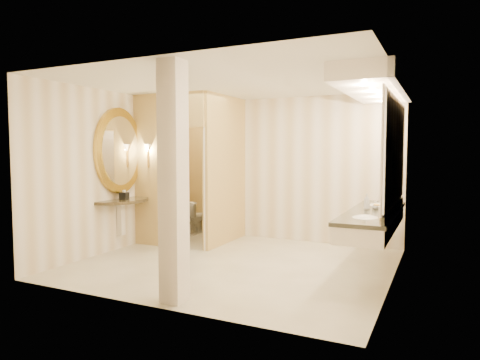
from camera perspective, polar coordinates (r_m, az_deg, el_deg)
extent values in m
plane|color=white|center=(6.59, -0.73, -11.05)|extent=(4.50, 4.50, 0.00)
plane|color=silver|center=(6.44, -0.75, 12.81)|extent=(4.50, 4.50, 0.00)
cube|color=white|center=(8.22, 5.44, 1.45)|extent=(4.50, 0.02, 2.70)
cube|color=white|center=(4.67, -11.64, -0.53)|extent=(4.50, 0.02, 2.70)
cube|color=white|center=(7.64, -16.05, 1.12)|extent=(0.02, 4.00, 2.70)
cube|color=white|center=(5.75, 19.81, 0.15)|extent=(0.02, 4.00, 2.70)
cube|color=#D5BB6F|center=(7.85, -1.94, 1.35)|extent=(0.10, 1.50, 2.70)
cube|color=#D5BB6F|center=(7.82, -11.84, 1.26)|extent=(0.65, 0.10, 2.70)
cube|color=#D5BB6F|center=(7.43, -7.44, 9.28)|extent=(0.80, 0.10, 0.60)
cube|color=white|center=(7.60, -3.89, -1.01)|extent=(0.25, 0.79, 2.10)
cylinder|color=gold|center=(7.76, -12.17, 2.71)|extent=(0.03, 0.03, 0.30)
cone|color=white|center=(7.76, -12.19, 4.19)|extent=(0.14, 0.14, 0.14)
cube|color=white|center=(6.25, 17.29, -5.23)|extent=(0.60, 2.45, 0.24)
cube|color=black|center=(6.23, 17.32, -4.14)|extent=(0.64, 2.49, 0.05)
cube|color=black|center=(6.19, 19.90, -3.60)|extent=(0.03, 2.45, 0.10)
ellipsoid|color=white|center=(5.59, 16.34, -5.25)|extent=(0.40, 0.44, 0.15)
cylinder|color=gold|center=(5.54, 18.41, -4.01)|extent=(0.03, 0.03, 0.22)
ellipsoid|color=white|center=(6.89, 18.11, -3.56)|extent=(0.40, 0.44, 0.15)
cylinder|color=gold|center=(6.85, 19.79, -2.55)|extent=(0.03, 0.03, 0.22)
cube|color=white|center=(6.14, 20.03, 3.64)|extent=(0.03, 2.45, 1.40)
cube|color=white|center=(6.23, 17.66, 11.90)|extent=(0.75, 2.65, 0.22)
cylinder|color=black|center=(7.67, -15.84, -2.61)|extent=(1.13, 1.13, 0.05)
cube|color=white|center=(7.69, -15.57, -4.85)|extent=(0.10, 0.10, 0.60)
cylinder|color=gold|center=(7.61, -15.85, 3.75)|extent=(0.07, 1.13, 1.13)
cylinder|color=white|center=(7.59, -15.62, 3.76)|extent=(0.02, 0.90, 0.90)
cube|color=white|center=(4.82, -8.87, -0.37)|extent=(0.25, 0.25, 2.70)
cube|color=black|center=(7.51, -15.19, -2.06)|extent=(0.14, 0.14, 0.12)
imported|color=white|center=(8.89, -6.26, -4.89)|extent=(0.42, 0.69, 0.68)
imported|color=beige|center=(6.41, 17.74, -3.16)|extent=(0.06, 0.06, 0.12)
imported|color=silver|center=(6.34, 17.56, -3.24)|extent=(0.10, 0.10, 0.12)
imported|color=#C6B28C|center=(6.30, 16.55, -2.78)|extent=(0.11, 0.11, 0.22)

